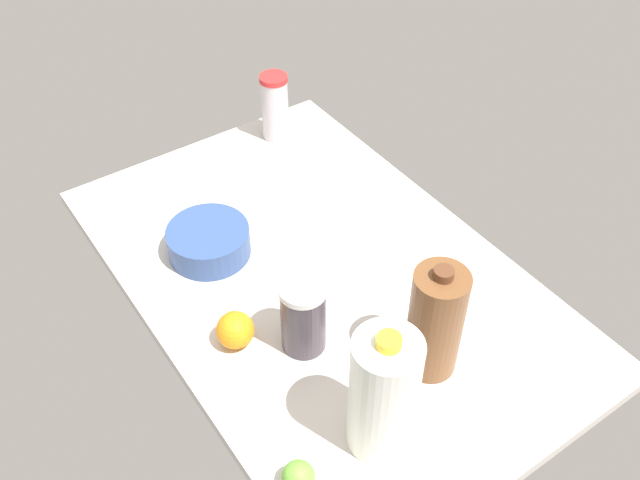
% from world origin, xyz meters
% --- Properties ---
extents(countertop, '(1.20, 0.76, 0.03)m').
position_xyz_m(countertop, '(0.00, 0.00, 0.01)').
color(countertop, beige).
rests_on(countertop, ground).
extents(milk_jug, '(0.12, 0.12, 0.28)m').
position_xyz_m(milk_jug, '(0.40, -0.15, 0.16)').
color(milk_jug, white).
rests_on(milk_jug, countertop).
extents(chocolate_milk_jug, '(0.10, 0.10, 0.26)m').
position_xyz_m(chocolate_milk_jug, '(0.33, 0.04, 0.15)').
color(chocolate_milk_jug, brown).
rests_on(chocolate_milk_jug, countertop).
extents(shaker_bottle, '(0.09, 0.09, 0.17)m').
position_xyz_m(shaker_bottle, '(0.14, -0.14, 0.11)').
color(shaker_bottle, '#3E363F').
rests_on(shaker_bottle, countertop).
extents(mixing_bowl, '(0.19, 0.19, 0.07)m').
position_xyz_m(mixing_bowl, '(-0.20, -0.17, 0.06)').
color(mixing_bowl, '#324C84').
rests_on(mixing_bowl, countertop).
extents(tumbler_cup, '(0.07, 0.07, 0.19)m').
position_xyz_m(tumbler_cup, '(-0.50, 0.20, 0.12)').
color(tumbler_cup, silver).
rests_on(tumbler_cup, countertop).
extents(lime_near_front, '(0.06, 0.06, 0.06)m').
position_xyz_m(lime_near_front, '(0.39, -0.32, 0.06)').
color(lime_near_front, '#6AB439').
rests_on(lime_near_front, countertop).
extents(orange_beside_bowl, '(0.08, 0.08, 0.08)m').
position_xyz_m(orange_beside_bowl, '(0.06, -0.25, 0.07)').
color(orange_beside_bowl, orange).
rests_on(orange_beside_bowl, countertop).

